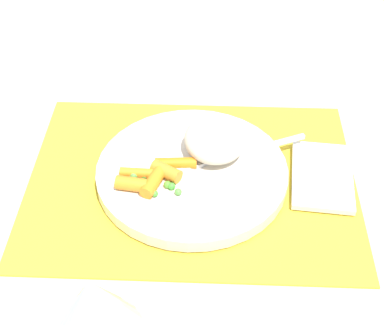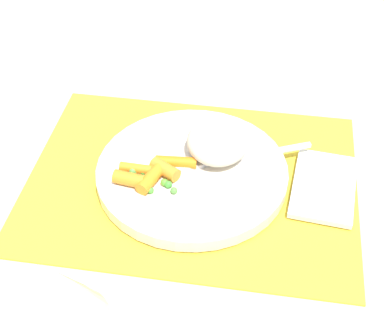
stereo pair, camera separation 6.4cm
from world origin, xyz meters
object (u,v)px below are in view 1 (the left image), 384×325
rice_mound (215,139)px  wine_glass (95,312)px  carrot_portion (155,175)px  plate (192,173)px  napkin (322,176)px  fork (224,158)px

rice_mound → wine_glass: 0.34m
carrot_portion → wine_glass: size_ratio=0.64×
carrot_portion → wine_glass: bearing=84.3°
plate → carrot_portion: (0.05, 0.02, 0.02)m
rice_mound → napkin: bearing=168.9°
rice_mound → fork: size_ratio=0.49×
napkin → rice_mound: bearing=-11.1°
rice_mound → wine_glass: size_ratio=0.58×
carrot_portion → napkin: bearing=-172.3°
wine_glass → rice_mound: bearing=-107.9°
carrot_portion → rice_mound: bearing=-142.8°
plate → wine_glass: wine_glass is taller
fork → wine_glass: (0.11, 0.30, 0.09)m
plate → rice_mound: rice_mound is taller
wine_glass → carrot_portion: bearing=-95.7°
carrot_portion → fork: bearing=-154.7°
napkin → carrot_portion: bearing=7.7°
napkin → wine_glass: bearing=49.5°
plate → napkin: size_ratio=2.00×
rice_mound → carrot_portion: 0.10m
wine_glass → plate: bearing=-104.4°
rice_mound → napkin: (-0.14, 0.03, -0.04)m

